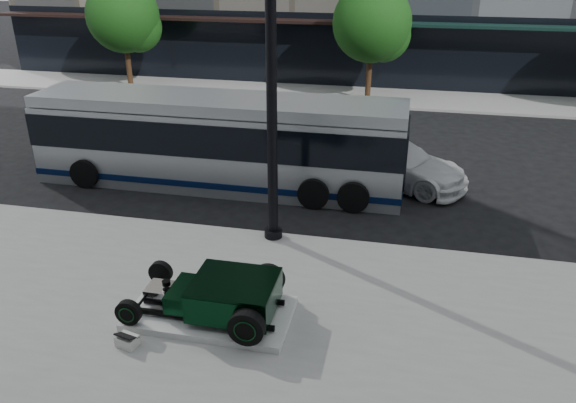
% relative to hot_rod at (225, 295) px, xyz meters
% --- Properties ---
extents(ground, '(120.00, 120.00, 0.00)m').
position_rel_hot_rod_xyz_m(ground, '(0.31, 6.01, -0.70)').
color(ground, black).
rests_on(ground, ground).
extents(sidewalk_far, '(70.00, 4.00, 0.12)m').
position_rel_hot_rod_xyz_m(sidewalk_far, '(0.31, 20.01, -0.64)').
color(sidewalk_far, gray).
rests_on(sidewalk_far, ground).
extents(street_trees, '(29.80, 3.80, 5.70)m').
position_rel_hot_rod_xyz_m(street_trees, '(1.45, 19.09, 3.07)').
color(street_trees, black).
rests_on(street_trees, sidewalk_far).
extents(display_plinth, '(3.40, 1.80, 0.15)m').
position_rel_hot_rod_xyz_m(display_plinth, '(-0.33, -0.00, -0.50)').
color(display_plinth, silver).
rests_on(display_plinth, sidewalk_near).
extents(hot_rod, '(3.22, 2.00, 0.81)m').
position_rel_hot_rod_xyz_m(hot_rod, '(0.00, 0.00, 0.00)').
color(hot_rod, black).
rests_on(hot_rod, display_plinth).
extents(info_plaque, '(0.46, 0.38, 0.31)m').
position_rel_hot_rod_xyz_m(info_plaque, '(-1.61, -1.26, -0.45)').
color(info_plaque, silver).
rests_on(info_plaque, sidewalk_near).
extents(lamppost, '(0.48, 0.48, 8.72)m').
position_rel_hot_rod_xyz_m(lamppost, '(0.12, 3.76, 3.46)').
color(lamppost, black).
rests_on(lamppost, sidewalk_near).
extents(transit_bus, '(12.12, 2.88, 2.92)m').
position_rel_hot_rod_xyz_m(transit_bus, '(-2.57, 7.34, 0.79)').
color(transit_bus, '#A3A8AC').
rests_on(transit_bus, ground).
extents(white_sedan, '(5.49, 3.89, 1.48)m').
position_rel_hot_rod_xyz_m(white_sedan, '(3.00, 8.62, 0.04)').
color(white_sedan, white).
rests_on(white_sedan, ground).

